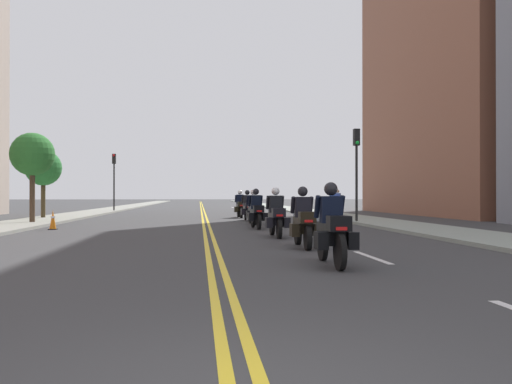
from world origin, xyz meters
The scene contains 21 objects.
ground_plane centered at (0.00, 48.00, 0.00)m, with size 264.00×264.00×0.00m, color #383839.
sidewalk_left centered at (-8.31, 48.00, 0.06)m, with size 2.98×144.00×0.12m, color gray.
sidewalk_right centered at (8.31, 48.00, 0.06)m, with size 2.98×144.00×0.12m, color gray.
centreline_yellow_inner centered at (-0.12, 48.00, 0.00)m, with size 0.12×132.00×0.01m, color yellow.
centreline_yellow_outer centered at (0.12, 48.00, 0.00)m, with size 0.12×132.00×0.01m, color yellow.
lane_dashes_white centered at (3.41, 29.00, 0.00)m, with size 0.14×56.40×0.01m.
building_right_1 centered at (18.99, 32.73, 13.86)m, with size 9.86×19.85×27.72m.
motorcycle_0 centered at (2.20, 6.69, 0.67)m, with size 0.77×2.17×1.60m.
motorcycle_1 centered at (2.34, 10.20, 0.64)m, with size 0.77×2.13×1.58m.
motorcycle_2 centered at (2.14, 13.74, 0.66)m, with size 0.76×2.09×1.61m.
motorcycle_3 centered at (1.97, 18.10, 0.66)m, with size 0.78×2.16×1.63m.
motorcycle_4 centered at (2.19, 21.33, 0.65)m, with size 0.78×2.24×1.63m.
motorcycle_5 centered at (2.23, 24.85, 0.67)m, with size 0.77×2.25×1.63m.
motorcycle_6 centered at (2.13, 28.79, 0.66)m, with size 0.77×2.26×1.67m.
traffic_cone_0 centered at (-6.04, 18.44, 0.38)m, with size 0.31×0.31×0.77m.
traffic_light_near centered at (7.22, 21.73, 3.14)m, with size 0.28×0.38×4.55m.
traffic_light_far centered at (-7.22, 41.10, 3.28)m, with size 0.28×0.38×4.73m.
pedestrian_0 centered at (8.27, 29.28, 0.89)m, with size 0.49×0.40×1.72m.
pedestrian_1 centered at (7.41, 27.15, 0.89)m, with size 0.27×0.50×1.72m.
street_tree_0 centered at (-8.97, 27.53, 2.86)m, with size 1.99×1.99×3.88m.
street_tree_1 centered at (-8.00, 22.34, 3.22)m, with size 1.99×1.99×4.25m.
Camera 1 is at (-0.32, -3.23, 1.35)m, focal length 37.39 mm.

